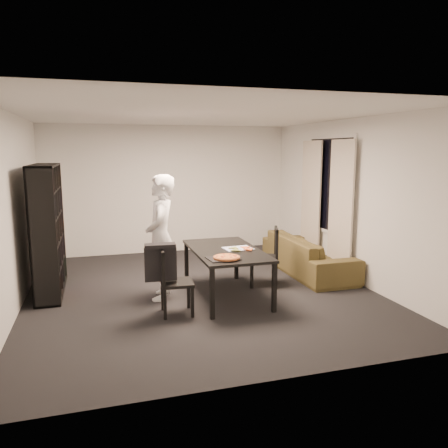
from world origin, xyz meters
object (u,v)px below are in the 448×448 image
object	(u,v)px
chair_right	(269,252)
baking_tray	(223,258)
dining_table	(226,254)
pepperoni_pizza	(227,257)
chair_left	(170,277)
sofa	(308,254)
person	(161,237)
bookshelf	(48,229)

from	to	relation	value
chair_right	baking_tray	xyz separation A→B (m)	(-1.00, -0.84, 0.18)
dining_table	baking_tray	bearing A→B (deg)	-110.61
pepperoni_pizza	chair_left	bearing A→B (deg)	173.79
dining_table	pepperoni_pizza	size ratio (longest dim) A/B	4.79
pepperoni_pizza	sofa	world-z (taller)	pepperoni_pizza
person	dining_table	bearing A→B (deg)	91.75
person	sofa	xyz separation A→B (m)	(2.64, 0.62, -0.57)
chair_left	pepperoni_pizza	xyz separation A→B (m)	(0.73, -0.08, 0.23)
bookshelf	pepperoni_pizza	xyz separation A→B (m)	(2.29, -1.51, -0.23)
chair_left	pepperoni_pizza	bearing A→B (deg)	-92.39
dining_table	bookshelf	bearing A→B (deg)	158.83
bookshelf	person	distance (m)	1.72
baking_tray	sofa	distance (m)	2.38
baking_tray	pepperoni_pizza	xyz separation A→B (m)	(0.04, -0.03, 0.02)
dining_table	chair_left	size ratio (longest dim) A/B	1.92
chair_left	dining_table	bearing A→B (deg)	-57.96
chair_left	sofa	xyz separation A→B (m)	(2.63, 1.29, -0.18)
baking_tray	chair_right	bearing A→B (deg)	40.12
dining_table	chair_right	xyz separation A→B (m)	(0.80, 0.32, -0.11)
chair_right	sofa	size ratio (longest dim) A/B	0.43
chair_left	person	bearing A→B (deg)	4.86
dining_table	person	size ratio (longest dim) A/B	0.95
chair_left	person	distance (m)	0.78
bookshelf	baking_tray	distance (m)	2.71
chair_right	person	size ratio (longest dim) A/B	0.52
person	pepperoni_pizza	bearing A→B (deg)	58.61
person	sofa	world-z (taller)	person
bookshelf	chair_left	world-z (taller)	bookshelf
bookshelf	baking_tray	world-z (taller)	bookshelf
chair_right	pepperoni_pizza	world-z (taller)	chair_right
chair_left	baking_tray	distance (m)	0.73
bookshelf	person	bearing A→B (deg)	-25.96
chair_right	sofa	xyz separation A→B (m)	(0.93, 0.50, -0.21)
chair_left	baking_tray	xyz separation A→B (m)	(0.69, -0.05, 0.21)
baking_tray	bookshelf	bearing A→B (deg)	146.80
chair_right	person	bearing A→B (deg)	-65.92
dining_table	sofa	size ratio (longest dim) A/B	0.78
dining_table	person	distance (m)	0.96
pepperoni_pizza	chair_right	bearing A→B (deg)	42.29
dining_table	pepperoni_pizza	world-z (taller)	pepperoni_pizza
bookshelf	sofa	xyz separation A→B (m)	(4.19, -0.14, -0.63)
bookshelf	baking_tray	size ratio (longest dim) A/B	4.75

